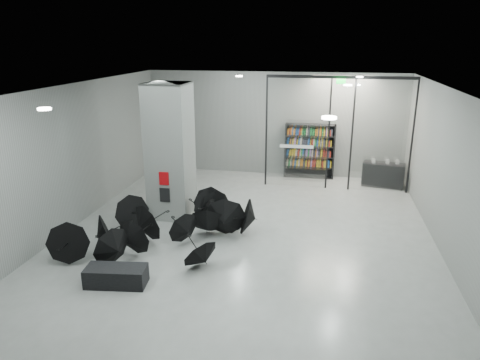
% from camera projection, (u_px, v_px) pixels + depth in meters
% --- Properties ---
extents(room, '(14.00, 14.02, 4.01)m').
position_uv_depth(room, '(241.00, 141.00, 10.54)').
color(room, gray).
rests_on(room, ground).
extents(column, '(1.20, 1.20, 4.00)m').
position_uv_depth(column, '(170.00, 151.00, 13.12)').
color(column, slate).
rests_on(column, ground).
extents(fire_cabinet, '(0.28, 0.04, 0.38)m').
position_uv_depth(fire_cabinet, '(164.00, 179.00, 12.73)').
color(fire_cabinet, '#A50A07').
rests_on(fire_cabinet, column).
extents(info_panel, '(0.30, 0.03, 0.42)m').
position_uv_depth(info_panel, '(165.00, 195.00, 12.88)').
color(info_panel, black).
rests_on(info_panel, column).
extents(exit_sign, '(0.30, 0.06, 0.15)m').
position_uv_depth(exit_sign, '(341.00, 82.00, 14.78)').
color(exit_sign, '#0CE533').
rests_on(exit_sign, room).
extents(glass_partition, '(5.06, 0.08, 4.00)m').
position_uv_depth(glass_partition, '(337.00, 129.00, 15.47)').
color(glass_partition, silver).
rests_on(glass_partition, ground).
extents(bench, '(1.38, 0.73, 0.42)m').
position_uv_depth(bench, '(116.00, 276.00, 9.72)').
color(bench, black).
rests_on(bench, ground).
extents(bookshelf, '(1.91, 0.40, 2.09)m').
position_uv_depth(bookshelf, '(310.00, 151.00, 17.15)').
color(bookshelf, black).
rests_on(bookshelf, ground).
extents(shop_counter, '(1.55, 0.87, 0.88)m').
position_uv_depth(shop_counter, '(383.00, 175.00, 16.24)').
color(shop_counter, black).
rests_on(shop_counter, ground).
extents(umbrella_cluster, '(5.17, 4.52, 1.25)m').
position_uv_depth(umbrella_cluster, '(178.00, 229.00, 11.88)').
color(umbrella_cluster, black).
rests_on(umbrella_cluster, ground).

